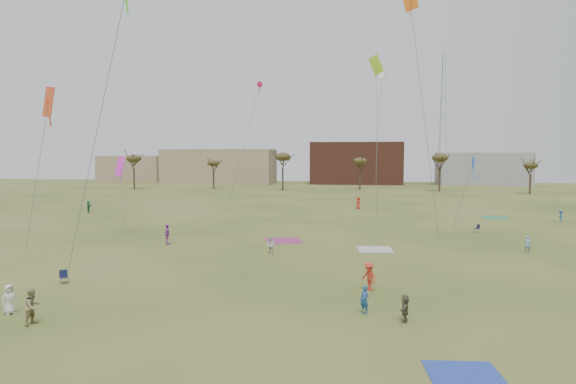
# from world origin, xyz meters

# --- Properties ---
(ground) EXTENTS (260.00, 260.00, 0.00)m
(ground) POSITION_xyz_m (0.00, 0.00, 0.00)
(ground) COLOR #3B4D18
(ground) RESTS_ON ground
(flyer_near_left) EXTENTS (0.81, 0.92, 1.59)m
(flyer_near_left) POSITION_xyz_m (-12.79, -3.08, 0.80)
(flyer_near_left) COLOR silver
(flyer_near_left) RESTS_ON ground
(flyer_near_right) EXTENTS (0.65, 0.62, 1.50)m
(flyer_near_right) POSITION_xyz_m (5.86, -0.43, 0.75)
(flyer_near_right) COLOR #1F5291
(flyer_near_right) RESTS_ON ground
(spectator_fore_b) EXTENTS (0.83, 0.98, 1.80)m
(spectator_fore_b) POSITION_xyz_m (-10.51, -4.34, 0.90)
(spectator_fore_b) COLOR #93865D
(spectator_fore_b) RESTS_ON ground
(spectator_fore_c) EXTENTS (0.62, 1.35, 1.40)m
(spectator_fore_c) POSITION_xyz_m (7.86, -1.40, 0.70)
(spectator_fore_c) COLOR brown
(spectator_fore_c) RESTS_ON ground
(flyer_mid_b) EXTENTS (1.25, 1.30, 1.78)m
(flyer_mid_b) POSITION_xyz_m (6.19, 4.20, 0.89)
(flyer_mid_b) COLOR red
(flyer_mid_b) RESTS_ON ground
(flyer_mid_c) EXTENTS (0.61, 0.48, 1.48)m
(flyer_mid_c) POSITION_xyz_m (19.97, 18.10, 0.74)
(flyer_mid_c) COLOR #79AACA
(flyer_mid_c) RESTS_ON ground
(spectator_mid_d) EXTENTS (0.84, 1.21, 1.91)m
(spectator_mid_d) POSITION_xyz_m (-12.28, 17.56, 0.95)
(spectator_mid_d) COLOR #A748AE
(spectator_mid_d) RESTS_ON ground
(spectator_mid_e) EXTENTS (0.91, 0.89, 1.48)m
(spectator_mid_e) POSITION_xyz_m (-1.89, 14.69, 0.74)
(spectator_mid_e) COLOR silver
(spectator_mid_e) RESTS_ON ground
(flyer_far_a) EXTENTS (0.84, 1.67, 1.73)m
(flyer_far_a) POSITION_xyz_m (-33.45, 40.40, 0.86)
(flyer_far_a) COLOR #2A7E4F
(flyer_far_a) RESTS_ON ground
(flyer_far_b) EXTENTS (0.95, 1.10, 1.89)m
(flyer_far_b) POSITION_xyz_m (5.56, 50.89, 0.95)
(flyer_far_b) COLOR red
(flyer_far_b) RESTS_ON ground
(flyer_far_c) EXTENTS (0.71, 1.06, 1.52)m
(flyer_far_c) POSITION_xyz_m (30.64, 39.08, 0.76)
(flyer_far_c) COLOR #215D97
(flyer_far_c) RESTS_ON ground
(blanket_blue) EXTENTS (3.00, 3.00, 0.03)m
(blanket_blue) POSITION_xyz_m (9.57, -7.38, 0.00)
(blanket_blue) COLOR #2843AE
(blanket_blue) RESTS_ON ground
(blanket_cream) EXTENTS (3.36, 3.36, 0.03)m
(blanket_cream) POSITION_xyz_m (7.01, 17.69, 0.00)
(blanket_cream) COLOR beige
(blanket_cream) RESTS_ON ground
(blanket_plum) EXTENTS (4.36, 4.36, 0.03)m
(blanket_plum) POSITION_xyz_m (-1.70, 20.94, 0.00)
(blanket_plum) COLOR #9E306F
(blanket_plum) RESTS_ON ground
(blanket_olive) EXTENTS (3.67, 3.67, 0.03)m
(blanket_olive) POSITION_xyz_m (23.66, 42.28, 0.00)
(blanket_olive) COLOR #30845A
(blanket_olive) RESTS_ON ground
(camp_chair_left) EXTENTS (0.73, 0.74, 0.87)m
(camp_chair_left) POSITION_xyz_m (-13.59, 3.08, 0.26)
(camp_chair_left) COLOR #151939
(camp_chair_left) RESTS_ON ground
(camp_chair_right) EXTENTS (0.70, 0.67, 0.87)m
(camp_chair_right) POSITION_xyz_m (18.32, 29.16, 0.26)
(camp_chair_right) COLOR #161437
(camp_chair_right) RESTS_ON ground
(kites_aloft) EXTENTS (59.19, 56.80, 21.86)m
(kites_aloft) POSITION_xyz_m (6.56, 42.90, 17.98)
(kites_aloft) COLOR blue
(kites_aloft) RESTS_ON ground
(tree_line) EXTENTS (117.44, 49.32, 8.91)m
(tree_line) POSITION_xyz_m (-2.85, 79.12, 7.09)
(tree_line) COLOR #3A2B1E
(tree_line) RESTS_ON ground
(building_tan) EXTENTS (32.00, 14.00, 10.00)m
(building_tan) POSITION_xyz_m (-35.00, 115.00, 5.00)
(building_tan) COLOR #937F60
(building_tan) RESTS_ON ground
(building_brick) EXTENTS (26.00, 16.00, 12.00)m
(building_brick) POSITION_xyz_m (5.00, 120.00, 6.00)
(building_brick) COLOR brown
(building_brick) RESTS_ON ground
(building_grey) EXTENTS (24.00, 12.00, 9.00)m
(building_grey) POSITION_xyz_m (40.00, 118.00, 4.50)
(building_grey) COLOR gray
(building_grey) RESTS_ON ground
(building_tan_west) EXTENTS (20.00, 12.00, 8.00)m
(building_tan_west) POSITION_xyz_m (-65.00, 122.00, 4.00)
(building_tan_west) COLOR #937F60
(building_tan_west) RESTS_ON ground
(radio_tower) EXTENTS (1.51, 1.72, 41.00)m
(radio_tower) POSITION_xyz_m (30.00, 125.00, 19.21)
(radio_tower) COLOR #9EA3A8
(radio_tower) RESTS_ON ground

